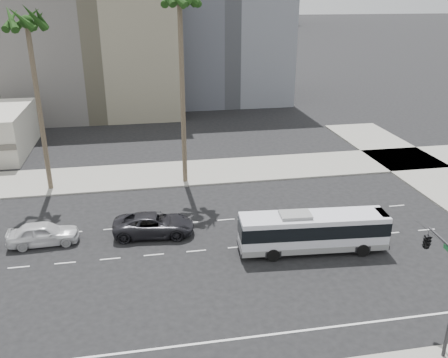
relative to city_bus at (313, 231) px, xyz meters
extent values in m
plane|color=black|center=(-5.14, 1.35, -1.57)|extent=(700.00, 700.00, 0.00)
cube|color=gray|center=(-5.14, 16.85, -1.49)|extent=(120.00, 7.00, 0.15)
cube|color=#68645D|center=(-17.14, 46.35, 7.43)|extent=(24.00, 18.00, 18.00)
cube|color=#555862|center=(2.86, 53.35, 11.43)|extent=(20.00, 20.00, 26.00)
cube|color=silver|center=(0.00, 0.00, 0.04)|extent=(10.49, 3.03, 2.32)
cube|color=black|center=(0.00, 0.00, 0.35)|extent=(10.55, 3.10, 0.98)
cube|color=gray|center=(0.00, 0.00, -0.99)|extent=(10.51, 3.07, 0.45)
cube|color=gray|center=(-1.34, 0.00, 1.28)|extent=(2.24, 1.58, 0.27)
cube|color=#262628|center=(4.90, 0.00, 1.06)|extent=(0.65, 1.64, 0.27)
cylinder|color=black|center=(3.30, -1.14, -1.12)|extent=(0.89, 0.27, 0.89)
cylinder|color=black|center=(3.30, 1.14, -1.12)|extent=(0.89, 0.27, 0.89)
cylinder|color=black|center=(-3.03, -1.14, -1.12)|extent=(0.89, 0.27, 0.89)
cylinder|color=black|center=(-3.03, 1.14, -1.12)|extent=(0.89, 0.27, 0.89)
imported|color=black|center=(-10.97, 4.40, -0.73)|extent=(3.31, 6.27, 1.68)
imported|color=silver|center=(-18.96, 4.40, -0.72)|extent=(2.21, 5.08, 1.70)
cylinder|color=#262628|center=(2.91, -9.81, 4.18)|extent=(0.34, 3.12, 0.12)
imported|color=#262628|center=(3.03, -8.25, 3.50)|extent=(2.70, 0.76, 1.07)
cylinder|color=brown|center=(-7.55, 14.52, 6.69)|extent=(0.45, 0.45, 16.53)
cylinder|color=brown|center=(-20.10, 15.00, 5.78)|extent=(0.46, 0.46, 14.70)
camera|label=1|loc=(-11.44, -27.94, 15.67)|focal=37.93mm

